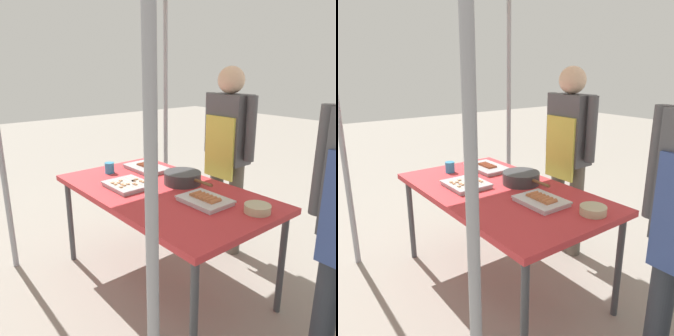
% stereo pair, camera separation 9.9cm
% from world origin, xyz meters
% --- Properties ---
extents(ground_plane, '(18.00, 18.00, 0.00)m').
position_xyz_m(ground_plane, '(0.00, 0.00, 0.00)').
color(ground_plane, gray).
extents(stall_table, '(1.60, 0.90, 0.75)m').
position_xyz_m(stall_table, '(0.00, 0.00, 0.70)').
color(stall_table, '#C63338').
rests_on(stall_table, ground).
extents(tray_grilled_sausages, '(0.32, 0.24, 0.05)m').
position_xyz_m(tray_grilled_sausages, '(0.36, 0.06, 0.77)').
color(tray_grilled_sausages, silver).
rests_on(tray_grilled_sausages, stall_table).
extents(tray_meat_skewers, '(0.31, 0.27, 0.04)m').
position_xyz_m(tray_meat_skewers, '(-0.20, -0.16, 0.77)').
color(tray_meat_skewers, '#ADADB2').
rests_on(tray_meat_skewers, stall_table).
extents(tray_pork_links, '(0.38, 0.24, 0.05)m').
position_xyz_m(tray_pork_links, '(-0.47, 0.20, 0.77)').
color(tray_pork_links, '#ADADB2').
rests_on(tray_pork_links, stall_table).
extents(cooking_wok, '(0.43, 0.27, 0.09)m').
position_xyz_m(cooking_wok, '(-0.01, 0.20, 0.80)').
color(cooking_wok, '#38383A').
rests_on(cooking_wok, stall_table).
extents(condiment_bowl, '(0.16, 0.16, 0.05)m').
position_xyz_m(condiment_bowl, '(0.66, 0.19, 0.77)').
color(condiment_bowl, '#BFB28C').
rests_on(condiment_bowl, stall_table).
extents(drink_cup_near_edge, '(0.08, 0.08, 0.09)m').
position_xyz_m(drink_cup_near_edge, '(-0.58, -0.09, 0.79)').
color(drink_cup_near_edge, '#338CBF').
rests_on(drink_cup_near_edge, stall_table).
extents(vendor_woman, '(0.52, 0.23, 1.59)m').
position_xyz_m(vendor_woman, '(-0.07, 0.75, 0.94)').
color(vendor_woman, '#595147').
rests_on(vendor_woman, ground).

